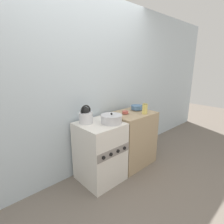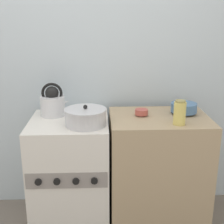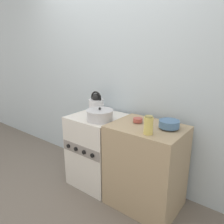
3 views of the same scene
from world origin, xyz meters
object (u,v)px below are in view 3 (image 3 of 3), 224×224
Objects in this scene: small_ceramic_bowl at (138,120)px; kettle at (96,104)px; enamel_bowl at (169,124)px; storage_jar at (148,125)px; cooking_pot at (100,115)px; stove at (98,149)px.

kettle is at bearing 170.34° from small_ceramic_bowl.
small_ceramic_bowl is (-0.31, -0.03, -0.02)m from enamel_bowl.
storage_jar is at bearing -41.38° from small_ceramic_bowl.
kettle is at bearing 137.91° from cooking_pot.
cooking_pot is 1.53× the size of enamel_bowl.
enamel_bowl is 2.01× the size of small_ceramic_bowl.
stove is at bearing -45.23° from kettle.
kettle is 0.91m from storage_jar.
enamel_bowl is (0.95, -0.08, -0.03)m from kettle.
kettle reaches higher than enamel_bowl.
enamel_bowl is 0.25m from storage_jar.
stove is at bearing -176.76° from enamel_bowl.
small_ceramic_bowl reaches higher than stove.
enamel_bowl reaches higher than small_ceramic_bowl.
stove is 5.13× the size of storage_jar.
kettle reaches higher than cooking_pot.
small_ceramic_bowl is at bearing -9.66° from kettle.
stove is 2.93× the size of cooking_pot.
cooking_pot is 0.71m from enamel_bowl.
enamel_bowl is (0.70, 0.15, 0.01)m from cooking_pot.
kettle is 0.87× the size of cooking_pot.
enamel_bowl is at bearing -4.64° from kettle.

